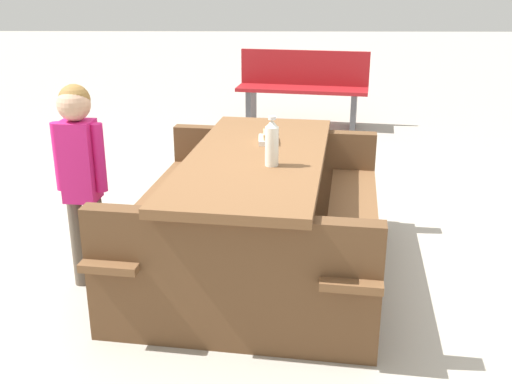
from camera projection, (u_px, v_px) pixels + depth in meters
ground_plane at (256, 273)px, 3.71m from camera, size 30.00×30.00×0.00m
picnic_table at (256, 205)px, 3.55m from camera, size 1.98×1.64×0.75m
soda_bottle at (272, 143)px, 3.22m from camera, size 0.07×0.07×0.27m
hotdog_tray at (268, 137)px, 3.68m from camera, size 0.18×0.11×0.08m
child_in_coat at (80, 162)px, 3.32m from camera, size 0.19×0.29×1.17m
park_bench_near at (303, 87)px, 7.07m from camera, size 0.66×1.55×0.85m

